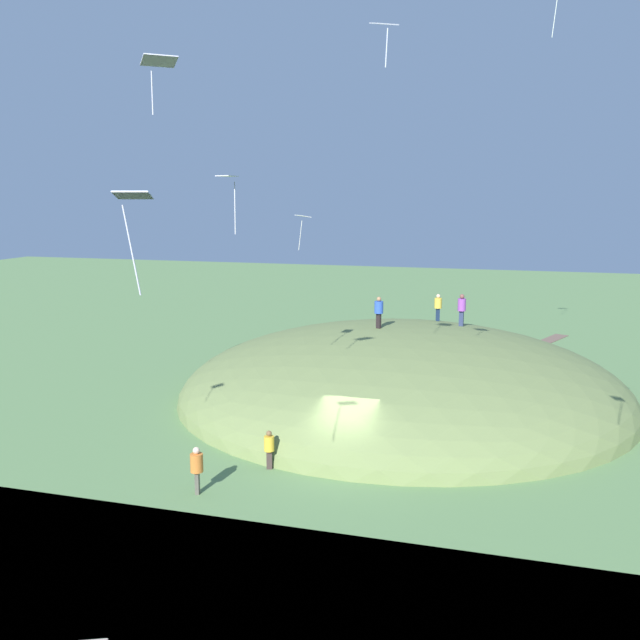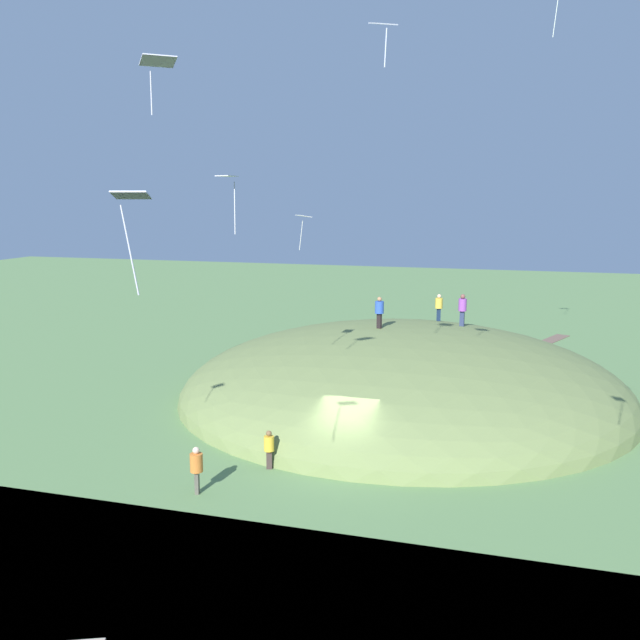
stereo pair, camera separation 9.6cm
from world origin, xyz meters
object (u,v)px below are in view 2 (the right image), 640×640
Objects in this scene: kite_2 at (383,27)px; kite_3 at (157,63)px; person_on_hilltop at (379,309)px; person_walking_path at (462,306)px; kite_10 at (303,218)px; person_near_shore at (269,445)px; kite_0 at (131,204)px; person_with_child at (196,465)px; kite_1 at (228,181)px; person_watching_kites at (439,304)px.

kite_2 is 0.87× the size of kite_3.
person_walking_path is (2.89, -4.21, -0.11)m from person_on_hilltop.
kite_2 is 20.92m from kite_10.
person_near_shore is 1.29× the size of kite_2.
kite_0 is (-11.40, -1.20, 9.72)m from person_near_shore.
kite_0 is at bearing -174.67° from person_with_child.
kite_0 reaches higher than person_on_hilltop.
person_walking_path is 0.88× the size of kite_1.
person_with_child is 0.87× the size of kite_1.
kite_2 reaches higher than person_on_hilltop.
kite_10 is (16.33, 1.01, 8.53)m from person_with_child.
kite_10 reaches higher than person_watching_kites.
person_on_hilltop is at bearing 11.23° from kite_2.
kite_0 reaches higher than kite_10.
kite_1 reaches higher than person_with_child.
person_walking_path is at bearing -23.86° from kite_1.
kite_2 is 0.62× the size of kite_10.
kite_10 is (13.37, 2.76, 8.65)m from person_near_shore.
kite_3 is (-7.86, -0.02, 13.30)m from person_near_shore.
kite_3 reaches higher than person_watching_kites.
person_watching_kites is 1.29× the size of kite_2.
kite_2 is at bearing -155.97° from kite_10.
person_on_hilltop is 21.68m from kite_3.
kite_0 is 5.17m from kite_3.
person_watching_kites reaches higher than person_near_shore.
person_on_hilltop is at bearing -12.45° from kite_1.
kite_0 is 9.06m from kite_2.
person_walking_path is 22.20m from kite_2.
kite_1 is (-18.07, 5.58, 6.93)m from person_watching_kites.
kite_0 is at bearing 146.72° from kite_2.
kite_3 reaches higher than kite_1.
kite_3 is at bearing -104.34° from person_near_shore.
person_walking_path is 1.01× the size of person_with_child.
person_with_child is at bearing 124.04° from person_watching_kites.
kite_0 is at bearing -89.51° from person_walking_path.
person_watching_kites is 0.80× the size of kite_10.
kite_10 is (15.06, 1.98, -1.76)m from kite_1.
person_with_child is (-17.39, 8.10, -3.63)m from person_walking_path.
kite_0 is at bearing -161.58° from kite_3.
person_walking_path is 18.84m from kite_1.
kite_0 is at bearing -98.48° from person_near_shore.
person_with_child is at bearing -135.14° from person_near_shore.
kite_2 is (-2.01, -7.17, 14.38)m from person_with_child.
person_walking_path is 19.52m from person_with_child.
person_near_shore is at bearing 126.43° from person_watching_kites.
person_watching_kites is 9.64m from kite_10.
kite_3 is at bearing -174.06° from person_with_child.
person_walking_path is 25.06m from kite_3.
person_walking_path is 16.21m from person_near_shore.
person_walking_path is at bearing 63.30° from person_on_hilltop.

